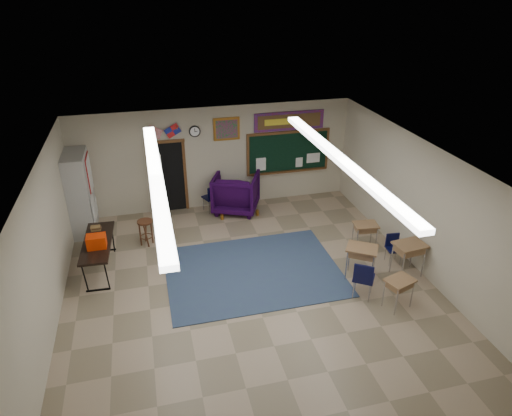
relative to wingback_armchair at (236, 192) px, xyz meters
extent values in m
plane|color=gray|center=(-0.49, -4.01, -0.57)|extent=(9.00, 9.00, 0.00)
cube|color=#BBB097|center=(-0.49, 0.49, 0.93)|extent=(8.00, 0.04, 3.00)
cube|color=#BBB097|center=(-4.49, -4.01, 0.93)|extent=(0.04, 9.00, 3.00)
cube|color=#BBB097|center=(3.51, -4.01, 0.93)|extent=(0.04, 9.00, 3.00)
cube|color=white|center=(-0.49, -4.01, 2.43)|extent=(8.00, 9.00, 0.04)
cube|color=#2D4155|center=(-0.29, -3.21, -0.56)|extent=(4.00, 3.00, 0.02)
cube|color=black|center=(-1.89, 0.48, 0.48)|extent=(0.95, 0.04, 2.10)
cube|color=white|center=(-2.23, 0.03, 0.46)|extent=(0.35, 0.86, 2.05)
cube|color=brown|center=(1.71, 0.46, 0.93)|extent=(2.55, 0.05, 1.30)
cube|color=black|center=(1.71, 0.44, 0.93)|extent=(2.40, 0.03, 1.15)
cube|color=brown|center=(1.71, 0.40, 0.33)|extent=(2.40, 0.12, 0.04)
cube|color=#A40F0E|center=(1.71, 0.46, 1.88)|extent=(2.10, 0.04, 0.55)
cube|color=brown|center=(1.71, 0.44, 1.88)|extent=(1.90, 0.03, 0.40)
cube|color=#AC6B21|center=(-0.14, 0.46, 1.78)|extent=(0.75, 0.05, 0.65)
cube|color=#A51466|center=(-0.14, 0.44, 1.78)|extent=(0.62, 0.03, 0.52)
cylinder|color=black|center=(-1.04, 0.46, 1.78)|extent=(0.32, 0.05, 0.32)
cylinder|color=white|center=(-1.04, 0.44, 1.78)|extent=(0.26, 0.02, 0.26)
cube|color=#A6A6A2|center=(-4.21, -0.16, 0.53)|extent=(0.55, 1.25, 2.20)
imported|color=black|center=(0.00, 0.00, 0.00)|extent=(1.63, 1.65, 1.15)
cube|color=brown|center=(2.01, -4.04, 0.21)|extent=(0.84, 0.80, 0.05)
cube|color=brown|center=(2.01, -4.04, 0.10)|extent=(0.72, 0.68, 0.14)
cube|color=brown|center=(2.68, -2.90, 0.11)|extent=(0.64, 0.51, 0.04)
cube|color=brown|center=(2.68, -2.90, 0.01)|extent=(0.55, 0.43, 0.12)
cube|color=brown|center=(2.31, -5.18, 0.09)|extent=(0.67, 0.58, 0.04)
cube|color=brown|center=(2.31, -5.18, -0.01)|extent=(0.58, 0.50, 0.11)
cube|color=brown|center=(3.11, -4.19, 0.23)|extent=(0.74, 0.59, 0.05)
cube|color=brown|center=(3.11, -4.19, 0.11)|extent=(0.64, 0.50, 0.14)
cube|color=black|center=(-3.72, -2.25, 0.18)|extent=(0.72, 1.90, 0.05)
cube|color=#EF3104|center=(-3.70, -2.51, 0.35)|extent=(0.42, 0.31, 0.29)
cylinder|color=#532C18|center=(-2.64, -1.33, 0.08)|extent=(0.38, 0.38, 0.05)
torus|color=#532C18|center=(-2.64, -1.33, -0.35)|extent=(0.32, 0.32, 0.02)
camera|label=1|loc=(-2.41, -11.82, 5.59)|focal=32.00mm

